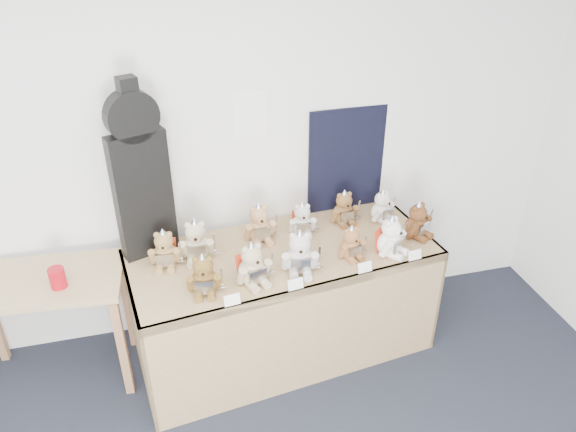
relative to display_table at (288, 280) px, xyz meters
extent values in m
plane|color=white|center=(-0.94, 0.52, 0.72)|extent=(6.00, 0.00, 6.00)
cube|color=white|center=(-0.11, 0.51, 0.92)|extent=(0.21, 0.00, 0.30)
cube|color=olive|center=(-0.01, 0.08, 0.14)|extent=(2.00, 1.03, 0.06)
cube|color=olive|center=(0.04, -0.31, -0.23)|extent=(1.90, 0.26, 0.80)
cube|color=olive|center=(-0.95, -0.04, -0.23)|extent=(0.12, 0.79, 0.80)
cube|color=olive|center=(0.93, 0.20, -0.23)|extent=(0.12, 0.79, 0.80)
cube|color=#A68459|center=(-1.45, 0.18, 0.13)|extent=(0.97, 0.59, 0.04)
cube|color=#8F5F3D|center=(-1.05, -0.07, -0.26)|extent=(0.05, 0.05, 0.74)
cube|color=#8F5F3D|center=(-1.01, 0.37, -0.26)|extent=(0.05, 0.05, 0.74)
cube|color=black|center=(-0.80, 0.29, 0.56)|extent=(0.35, 0.21, 0.79)
cylinder|color=black|center=(-0.80, 0.29, 1.06)|extent=(0.31, 0.19, 0.30)
cube|color=black|center=(-0.80, 0.29, 1.17)|extent=(0.12, 0.12, 0.20)
cube|color=black|center=(0.54, 0.51, 0.54)|extent=(0.55, 0.05, 0.73)
cylinder|color=#AB0B16|center=(-1.33, 0.08, 0.21)|extent=(0.09, 0.09, 0.12)
ellipsoid|color=brown|center=(-0.53, -0.20, 0.24)|extent=(0.17, 0.15, 0.16)
sphere|color=brown|center=(-0.53, -0.20, 0.34)|extent=(0.12, 0.12, 0.12)
cylinder|color=brown|center=(-0.54, -0.25, 0.33)|extent=(0.05, 0.03, 0.05)
sphere|color=black|center=(-0.54, -0.26, 0.33)|extent=(0.02, 0.02, 0.02)
sphere|color=brown|center=(-0.57, -0.19, 0.39)|extent=(0.04, 0.04, 0.04)
sphere|color=brown|center=(-0.49, -0.20, 0.39)|extent=(0.04, 0.04, 0.04)
cylinder|color=brown|center=(-0.61, -0.21, 0.24)|extent=(0.05, 0.09, 0.12)
cylinder|color=brown|center=(-0.46, -0.23, 0.24)|extent=(0.05, 0.09, 0.12)
cylinder|color=brown|center=(-0.57, -0.25, 0.19)|extent=(0.06, 0.11, 0.05)
cylinder|color=brown|center=(-0.50, -0.26, 0.19)|extent=(0.06, 0.11, 0.05)
cube|color=silver|center=(-0.54, -0.26, 0.24)|extent=(0.10, 0.03, 0.09)
cone|color=silver|center=(-0.53, -0.20, 0.39)|extent=(0.10, 0.10, 0.07)
cube|color=silver|center=(-0.44, -0.24, 0.27)|extent=(0.02, 0.04, 0.16)
cube|color=silver|center=(-0.44, -0.24, 0.20)|extent=(0.05, 0.01, 0.01)
ellipsoid|color=tan|center=(-0.25, -0.18, 0.24)|extent=(0.20, 0.19, 0.17)
sphere|color=tan|center=(-0.25, -0.18, 0.35)|extent=(0.12, 0.12, 0.12)
cylinder|color=tan|center=(-0.24, -0.23, 0.34)|extent=(0.06, 0.04, 0.05)
sphere|color=black|center=(-0.23, -0.24, 0.34)|extent=(0.02, 0.02, 0.02)
sphere|color=tan|center=(-0.29, -0.19, 0.40)|extent=(0.04, 0.04, 0.04)
sphere|color=tan|center=(-0.22, -0.16, 0.40)|extent=(0.04, 0.04, 0.04)
cylinder|color=tan|center=(-0.32, -0.22, 0.25)|extent=(0.07, 0.10, 0.13)
cylinder|color=tan|center=(-0.17, -0.17, 0.25)|extent=(0.07, 0.10, 0.13)
cylinder|color=tan|center=(-0.27, -0.24, 0.19)|extent=(0.08, 0.12, 0.05)
cylinder|color=tan|center=(-0.20, -0.22, 0.19)|extent=(0.08, 0.12, 0.05)
cube|color=silver|center=(-0.23, -0.24, 0.25)|extent=(0.11, 0.05, 0.09)
cone|color=silver|center=(-0.25, -0.18, 0.41)|extent=(0.10, 0.10, 0.08)
cube|color=silver|center=(-0.14, -0.18, 0.27)|extent=(0.02, 0.04, 0.18)
cube|color=silver|center=(-0.14, -0.18, 0.21)|extent=(0.05, 0.02, 0.01)
cube|color=#AD2A13|center=(-0.27, -0.12, 0.25)|extent=(0.14, 0.07, 0.15)
ellipsoid|color=beige|center=(0.04, -0.14, 0.24)|extent=(0.20, 0.18, 0.18)
sphere|color=beige|center=(0.04, -0.14, 0.36)|extent=(0.13, 0.13, 0.13)
cylinder|color=beige|center=(0.03, -0.19, 0.35)|extent=(0.06, 0.04, 0.05)
sphere|color=black|center=(0.02, -0.21, 0.35)|extent=(0.02, 0.02, 0.02)
sphere|color=beige|center=(-0.01, -0.13, 0.41)|extent=(0.04, 0.04, 0.04)
sphere|color=beige|center=(0.08, -0.15, 0.41)|extent=(0.04, 0.04, 0.04)
cylinder|color=beige|center=(-0.05, -0.15, 0.25)|extent=(0.07, 0.10, 0.13)
cylinder|color=beige|center=(0.11, -0.18, 0.25)|extent=(0.07, 0.10, 0.13)
cylinder|color=beige|center=(-0.01, -0.19, 0.19)|extent=(0.07, 0.12, 0.05)
cylinder|color=beige|center=(0.06, -0.21, 0.19)|extent=(0.07, 0.12, 0.05)
cube|color=silver|center=(0.02, -0.21, 0.25)|extent=(0.12, 0.04, 0.10)
cone|color=silver|center=(0.04, -0.14, 0.42)|extent=(0.11, 0.11, 0.08)
cube|color=silver|center=(0.14, -0.20, 0.28)|extent=(0.02, 0.05, 0.18)
cube|color=silver|center=(0.14, -0.20, 0.21)|extent=(0.05, 0.02, 0.01)
ellipsoid|color=#986239|center=(0.38, -0.08, 0.23)|extent=(0.16, 0.14, 0.14)
sphere|color=#986239|center=(0.38, -0.08, 0.32)|extent=(0.10, 0.10, 0.10)
cylinder|color=#986239|center=(0.39, -0.12, 0.31)|extent=(0.05, 0.03, 0.04)
sphere|color=black|center=(0.39, -0.13, 0.31)|extent=(0.02, 0.02, 0.02)
sphere|color=#986239|center=(0.34, -0.08, 0.36)|extent=(0.03, 0.03, 0.03)
sphere|color=#986239|center=(0.41, -0.07, 0.36)|extent=(0.03, 0.03, 0.03)
cylinder|color=#986239|center=(0.32, -0.11, 0.23)|extent=(0.05, 0.08, 0.10)
cylinder|color=#986239|center=(0.44, -0.08, 0.23)|extent=(0.05, 0.08, 0.10)
cylinder|color=#986239|center=(0.36, -0.13, 0.19)|extent=(0.06, 0.09, 0.04)
cylinder|color=#986239|center=(0.42, -0.12, 0.19)|extent=(0.06, 0.09, 0.04)
cube|color=silver|center=(0.39, -0.13, 0.23)|extent=(0.09, 0.03, 0.07)
cone|color=silver|center=(0.38, -0.08, 0.36)|extent=(0.08, 0.08, 0.06)
cube|color=silver|center=(0.46, -0.08, 0.25)|extent=(0.02, 0.04, 0.14)
cube|color=silver|center=(0.46, -0.08, 0.20)|extent=(0.04, 0.01, 0.01)
ellipsoid|color=white|center=(0.62, -0.10, 0.24)|extent=(0.21, 0.21, 0.16)
sphere|color=white|center=(0.62, -0.10, 0.35)|extent=(0.12, 0.12, 0.12)
cylinder|color=white|center=(0.65, -0.14, 0.34)|extent=(0.06, 0.05, 0.05)
sphere|color=black|center=(0.66, -0.16, 0.34)|extent=(0.02, 0.02, 0.02)
sphere|color=white|center=(0.59, -0.13, 0.40)|extent=(0.04, 0.04, 0.04)
sphere|color=white|center=(0.65, -0.08, 0.40)|extent=(0.04, 0.04, 0.04)
cylinder|color=white|center=(0.57, -0.17, 0.25)|extent=(0.09, 0.10, 0.12)
cylinder|color=white|center=(0.70, -0.07, 0.25)|extent=(0.09, 0.10, 0.12)
cylinder|color=white|center=(0.63, -0.17, 0.19)|extent=(0.10, 0.11, 0.05)
cylinder|color=white|center=(0.69, -0.13, 0.19)|extent=(0.10, 0.11, 0.05)
cube|color=silver|center=(0.66, -0.15, 0.24)|extent=(0.10, 0.08, 0.09)
cone|color=silver|center=(0.62, -0.10, 0.40)|extent=(0.10, 0.10, 0.08)
cube|color=silver|center=(0.72, -0.07, 0.27)|extent=(0.03, 0.04, 0.17)
cube|color=silver|center=(0.72, -0.07, 0.21)|extent=(0.04, 0.03, 0.01)
cube|color=#AD2A13|center=(0.58, -0.05, 0.25)|extent=(0.12, 0.10, 0.15)
ellipsoid|color=brown|center=(0.87, 0.04, 0.24)|extent=(0.20, 0.19, 0.16)
sphere|color=brown|center=(0.87, 0.04, 0.34)|extent=(0.11, 0.11, 0.11)
cylinder|color=brown|center=(0.89, 0.00, 0.33)|extent=(0.05, 0.05, 0.05)
sphere|color=black|center=(0.90, -0.02, 0.33)|extent=(0.02, 0.02, 0.02)
sphere|color=brown|center=(0.83, 0.02, 0.38)|extent=(0.04, 0.04, 0.04)
sphere|color=brown|center=(0.90, 0.06, 0.38)|extent=(0.04, 0.04, 0.04)
cylinder|color=brown|center=(0.81, -0.01, 0.24)|extent=(0.08, 0.10, 0.12)
cylinder|color=brown|center=(0.94, 0.06, 0.24)|extent=(0.08, 0.10, 0.12)
cylinder|color=brown|center=(0.86, -0.02, 0.19)|extent=(0.09, 0.11, 0.05)
cylinder|color=brown|center=(0.92, 0.01, 0.19)|extent=(0.09, 0.11, 0.05)
cube|color=silver|center=(0.90, -0.01, 0.24)|extent=(0.10, 0.06, 0.09)
cone|color=silver|center=(0.87, 0.04, 0.39)|extent=(0.10, 0.10, 0.07)
cube|color=silver|center=(0.97, 0.06, 0.27)|extent=(0.03, 0.04, 0.16)
cube|color=silver|center=(0.97, 0.06, 0.20)|extent=(0.04, 0.03, 0.01)
ellipsoid|color=beige|center=(-0.53, 0.14, 0.24)|extent=(0.18, 0.16, 0.17)
sphere|color=beige|center=(-0.53, 0.14, 0.36)|extent=(0.13, 0.13, 0.13)
cylinder|color=beige|center=(-0.54, 0.09, 0.35)|extent=(0.06, 0.03, 0.05)
sphere|color=black|center=(-0.54, 0.07, 0.35)|extent=(0.02, 0.02, 0.02)
sphere|color=beige|center=(-0.57, 0.15, 0.41)|extent=(0.04, 0.04, 0.04)
sphere|color=beige|center=(-0.49, 0.14, 0.41)|extent=(0.04, 0.04, 0.04)
cylinder|color=beige|center=(-0.62, 0.13, 0.25)|extent=(0.06, 0.10, 0.13)
cylinder|color=beige|center=(-0.45, 0.11, 0.25)|extent=(0.06, 0.10, 0.13)
cylinder|color=beige|center=(-0.58, 0.09, 0.19)|extent=(0.06, 0.12, 0.05)
cylinder|color=beige|center=(-0.50, 0.08, 0.19)|extent=(0.06, 0.12, 0.05)
cube|color=silver|center=(-0.54, 0.08, 0.25)|extent=(0.11, 0.03, 0.09)
cone|color=silver|center=(-0.53, 0.14, 0.41)|extent=(0.11, 0.11, 0.08)
cube|color=silver|center=(-0.43, 0.10, 0.28)|extent=(0.02, 0.04, 0.18)
cube|color=silver|center=(-0.43, 0.10, 0.21)|extent=(0.05, 0.01, 0.01)
ellipsoid|color=tan|center=(-0.12, 0.25, 0.24)|extent=(0.17, 0.15, 0.16)
sphere|color=tan|center=(-0.12, 0.25, 0.35)|extent=(0.12, 0.12, 0.12)
cylinder|color=tan|center=(-0.12, 0.20, 0.34)|extent=(0.05, 0.03, 0.05)
sphere|color=black|center=(-0.12, 0.18, 0.34)|extent=(0.02, 0.02, 0.02)
sphere|color=tan|center=(-0.16, 0.25, 0.40)|extent=(0.04, 0.04, 0.04)
sphere|color=tan|center=(-0.08, 0.26, 0.40)|extent=(0.04, 0.04, 0.04)
cylinder|color=tan|center=(-0.20, 0.23, 0.25)|extent=(0.05, 0.09, 0.12)
cylinder|color=tan|center=(-0.04, 0.24, 0.25)|extent=(0.05, 0.09, 0.12)
cylinder|color=tan|center=(-0.16, 0.19, 0.19)|extent=(0.06, 0.11, 0.05)
cylinder|color=tan|center=(-0.08, 0.20, 0.19)|extent=(0.06, 0.11, 0.05)
cube|color=silver|center=(-0.12, 0.19, 0.24)|extent=(0.11, 0.03, 0.09)
cone|color=silver|center=(-0.12, 0.25, 0.40)|extent=(0.10, 0.10, 0.08)
cube|color=silver|center=(-0.02, 0.23, 0.27)|extent=(0.02, 0.04, 0.17)
cube|color=silver|center=(-0.02, 0.23, 0.21)|extent=(0.05, 0.01, 0.01)
ellipsoid|color=silver|center=(0.16, 0.26, 0.23)|extent=(0.15, 0.13, 0.14)
sphere|color=silver|center=(0.16, 0.26, 0.32)|extent=(0.10, 0.10, 0.10)
cylinder|color=silver|center=(0.16, 0.21, 0.32)|extent=(0.05, 0.03, 0.04)
sphere|color=black|center=(0.16, 0.20, 0.32)|extent=(0.02, 0.02, 0.02)
sphere|color=silver|center=(0.13, 0.26, 0.37)|extent=(0.03, 0.03, 0.03)
sphere|color=silver|center=(0.20, 0.25, 0.37)|extent=(0.03, 0.03, 0.03)
cylinder|color=silver|center=(0.09, 0.25, 0.24)|extent=(0.05, 0.08, 0.11)
cylinder|color=silver|center=(0.23, 0.23, 0.24)|extent=(0.05, 0.08, 0.11)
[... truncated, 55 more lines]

